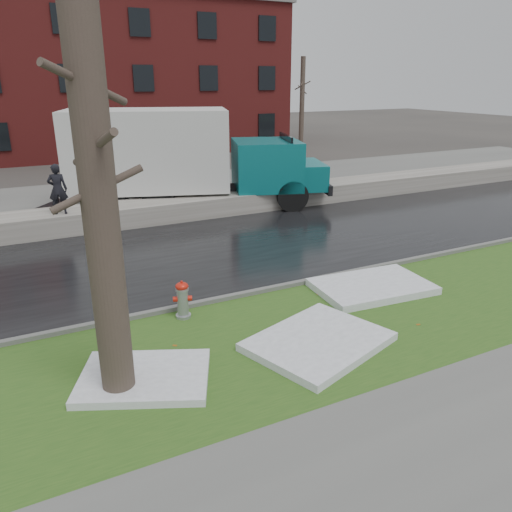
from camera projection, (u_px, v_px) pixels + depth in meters
name	position (u px, v px, depth m)	size (l,w,h in m)	color
ground	(254.00, 316.00, 11.16)	(120.00, 120.00, 0.00)	#47423D
verge	(281.00, 340.00, 10.10)	(60.00, 4.50, 0.04)	#2A511B
sidewalk	(413.00, 458.00, 6.95)	(60.00, 3.00, 0.05)	slate
road	(187.00, 255.00, 14.94)	(60.00, 7.00, 0.03)	black
parking_lot	(123.00, 198.00, 22.08)	(60.00, 9.00, 0.03)	slate
curb	(235.00, 297.00, 11.98)	(60.00, 0.15, 0.14)	slate
snowbank	(148.00, 212.00, 18.35)	(60.00, 1.60, 0.75)	#A69F98
brick_building	(91.00, 78.00, 35.54)	(26.00, 12.00, 10.00)	maroon
bg_tree_right	(302.00, 102.00, 37.00)	(1.40, 1.62, 6.50)	brown
fire_hydrant	(182.00, 298.00, 10.87)	(0.43, 0.40, 0.86)	#95979C
tree	(98.00, 194.00, 7.27)	(1.40, 1.66, 6.74)	brown
box_truck	(180.00, 157.00, 19.69)	(11.73, 5.68, 3.91)	black
worker	(58.00, 189.00, 16.35)	(0.61, 0.40, 1.67)	black
snow_patch_near	(318.00, 342.00, 9.83)	(2.60, 2.00, 0.16)	white
snow_patch_far	(145.00, 377.00, 8.68)	(2.20, 1.60, 0.14)	white
snow_patch_side	(372.00, 286.00, 12.41)	(2.80, 1.80, 0.18)	white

